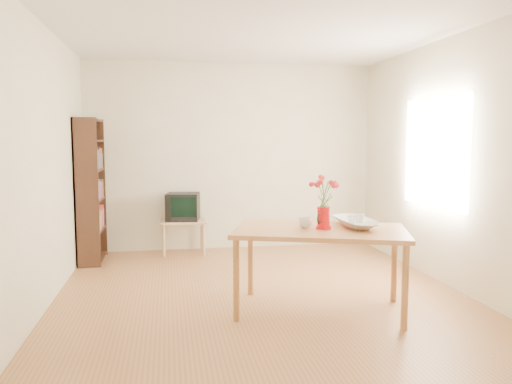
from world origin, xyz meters
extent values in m
plane|color=brown|center=(0.00, 0.00, 0.00)|extent=(4.50, 4.50, 0.00)
plane|color=white|center=(0.00, 0.00, 2.60)|extent=(4.50, 4.50, 0.00)
plane|color=beige|center=(0.00, 2.25, 1.30)|extent=(4.00, 0.00, 4.00)
plane|color=beige|center=(0.00, -2.25, 1.30)|extent=(4.00, 0.00, 4.00)
plane|color=beige|center=(-2.00, 0.00, 1.30)|extent=(0.00, 4.50, 4.50)
plane|color=beige|center=(2.00, 0.00, 1.30)|extent=(0.00, 4.50, 4.50)
plane|color=white|center=(1.98, 0.30, 1.40)|extent=(0.00, 1.30, 1.30)
cube|color=#9B6135|center=(0.43, -0.53, 0.73)|extent=(1.70, 1.30, 0.04)
cylinder|color=#9B6135|center=(-0.34, -0.66, 0.35)|extent=(0.06, 0.06, 0.71)
cylinder|color=#9B6135|center=(0.96, -1.11, 0.35)|extent=(0.06, 0.06, 0.71)
cylinder|color=#9B6135|center=(-0.10, 0.04, 0.35)|extent=(0.06, 0.06, 0.71)
cylinder|color=#9B6135|center=(1.20, -0.41, 0.35)|extent=(0.06, 0.06, 0.71)
cube|color=tan|center=(-0.70, 1.97, 0.45)|extent=(0.60, 0.45, 0.03)
cylinder|color=tan|center=(-0.96, 1.78, 0.22)|extent=(0.04, 0.04, 0.43)
cylinder|color=tan|center=(-0.44, 1.78, 0.22)|extent=(0.04, 0.04, 0.43)
cylinder|color=tan|center=(-0.96, 2.15, 0.22)|extent=(0.04, 0.04, 0.43)
cylinder|color=tan|center=(-0.44, 2.15, 0.22)|extent=(0.04, 0.04, 0.43)
cube|color=black|center=(-1.85, 1.41, 0.90)|extent=(0.28, 0.02, 1.80)
cube|color=black|center=(-1.85, 2.09, 0.90)|extent=(0.28, 0.03, 1.80)
cube|color=black|center=(-1.98, 1.75, 0.90)|extent=(0.02, 0.70, 1.80)
cube|color=black|center=(-1.85, 1.75, 0.04)|extent=(0.27, 0.65, 0.02)
cube|color=black|center=(-1.85, 1.75, 0.40)|extent=(0.27, 0.65, 0.02)
cube|color=black|center=(-1.85, 1.75, 0.78)|extent=(0.27, 0.65, 0.02)
cube|color=black|center=(-1.85, 1.75, 1.16)|extent=(0.27, 0.65, 0.02)
cube|color=black|center=(-1.85, 1.75, 1.52)|extent=(0.27, 0.65, 0.02)
cube|color=black|center=(-1.85, 1.75, 1.78)|extent=(0.27, 0.65, 0.02)
cylinder|color=red|center=(0.46, -0.54, 0.84)|extent=(0.11, 0.11, 0.19)
cylinder|color=red|center=(0.46, -0.54, 0.76)|extent=(0.13, 0.13, 0.02)
cylinder|color=red|center=(0.46, -0.54, 0.94)|extent=(0.12, 0.12, 0.01)
cone|color=red|center=(0.49, -0.58, 0.92)|extent=(0.08, 0.08, 0.06)
torus|color=black|center=(0.41, -0.49, 0.85)|extent=(0.08, 0.09, 0.10)
imported|color=white|center=(0.31, -0.46, 0.80)|extent=(0.14, 0.14, 0.09)
imported|color=white|center=(0.78, -0.48, 0.95)|extent=(0.44, 0.44, 0.41)
imported|color=white|center=(0.74, -0.48, 0.91)|extent=(0.09, 0.09, 0.06)
imported|color=white|center=(0.83, -0.46, 0.91)|extent=(0.10, 0.10, 0.07)
cube|color=black|center=(-0.70, 1.97, 0.64)|extent=(0.48, 0.45, 0.37)
cube|color=black|center=(-0.70, 2.04, 0.66)|extent=(0.33, 0.26, 0.26)
cube|color=black|center=(-0.70, 1.77, 0.66)|extent=(0.33, 0.07, 0.26)
camera|label=1|loc=(-0.89, -4.73, 1.54)|focal=35.00mm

